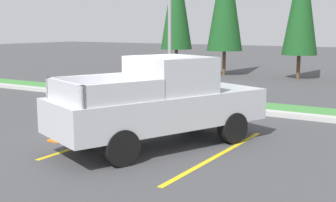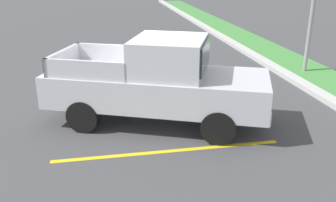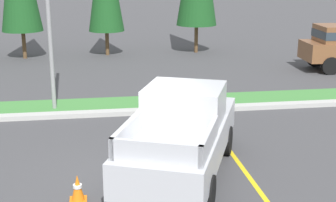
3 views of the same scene
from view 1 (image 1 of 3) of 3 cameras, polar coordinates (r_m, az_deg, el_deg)
The scene contains 7 objects.
ground_plane at distance 11.22m, azimuth -5.27°, elevation -4.99°, with size 120.00×120.00×0.00m, color #424244.
parking_line_near at distance 11.58m, azimuth -7.50°, elevation -4.56°, with size 0.12×4.80×0.01m, color yellow.
parking_line_far at distance 9.96m, azimuth 6.52°, elevation -6.83°, with size 0.12×4.80×0.01m, color yellow.
curb_strip at distance 15.39m, azimuth 6.04°, elevation -0.81°, with size 56.00×0.40×0.15m, color #B2B2AD.
grass_median at distance 16.38m, azimuth 7.72°, elevation -0.39°, with size 56.00×1.80×0.06m, color #42843D.
pickup_truck_main at distance 10.50m, azimuth -0.82°, elevation -0.14°, with size 3.72×5.54×2.10m.
traffic_cone at distance 11.37m, azimuth -13.95°, elevation -3.52°, with size 0.36×0.36×0.60m.
Camera 1 is at (6.59, -8.64, 2.76)m, focal length 47.78 mm.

